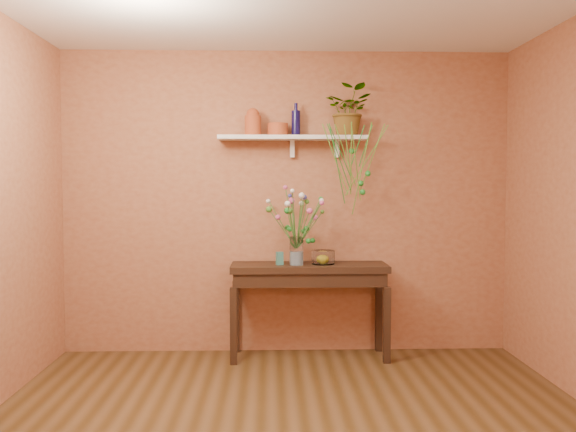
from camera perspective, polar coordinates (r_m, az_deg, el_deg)
name	(u,v)px	position (r m, az deg, el deg)	size (l,w,h in m)	color
room	(296,213)	(3.47, 0.77, 0.31)	(4.04, 4.04, 2.70)	brown
sideboard	(309,278)	(5.30, 2.00, -5.81)	(1.35, 0.43, 0.82)	#311E14
wall_shelf	(294,138)	(5.35, 0.55, 7.31)	(1.30, 0.24, 0.19)	white
terracotta_jug	(253,122)	(5.34, -3.33, 8.78)	(0.19, 0.19, 0.24)	#A93D26
terracotta_pot	(278,130)	(5.37, -0.96, 8.13)	(0.18, 0.18, 0.11)	#A93D26
blue_bottle	(296,123)	(5.39, 0.75, 8.77)	(0.10, 0.10, 0.29)	#100B38
spider_plant	(349,111)	(5.41, 5.79, 9.82)	(0.40, 0.34, 0.44)	#237E28
plant_fronds	(356,167)	(5.22, 6.44, 4.62)	(0.58, 0.38, 0.77)	#237E28
glass_vase	(296,253)	(5.20, 0.80, -3.49)	(0.12, 0.12, 0.24)	white
bouquet	(297,213)	(5.20, 0.90, 0.26)	(0.50, 0.52, 0.55)	#386B28
glass_bowl	(323,258)	(5.27, 3.32, -3.94)	(0.20, 0.20, 0.12)	white
lemon	(323,259)	(5.27, 3.29, -4.06)	(0.08, 0.08, 0.08)	yellow
carton	(280,258)	(5.21, -0.79, -4.01)	(0.06, 0.04, 0.11)	#2A6689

